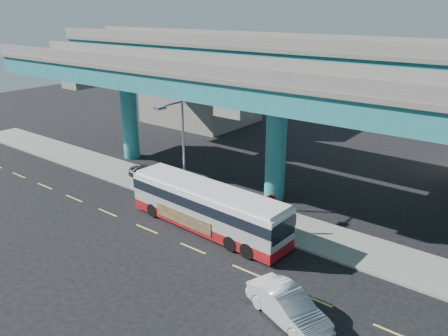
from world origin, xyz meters
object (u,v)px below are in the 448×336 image
Objects in this scene: parked_car at (148,172)px; transit_bus at (207,206)px; street_lamp at (178,139)px; stop_sign at (270,205)px; sedan at (288,306)px.

transit_bus is at bearing -120.68° from parked_car.
parked_car is 0.47× the size of street_lamp.
street_lamp reaches higher than transit_bus.
street_lamp is 7.84m from stop_sign.
sedan is at bearing -76.93° from stop_sign.
street_lamp is (-3.63, 1.28, 3.52)m from transit_bus.
stop_sign is at bearing 5.93° from street_lamp.
street_lamp is (5.68, -2.24, 4.44)m from parked_car.
parked_car is at bearing 158.46° from street_lamp.
stop_sign is (3.49, 2.02, 0.32)m from transit_bus.
stop_sign is (-5.09, 6.60, 1.22)m from sedan.
parked_car is (-9.31, 3.52, -0.91)m from transit_bus.
parked_car is 1.43× the size of stop_sign.
transit_bus is at bearing -174.55° from stop_sign.
transit_bus is 9.99m from parked_car.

